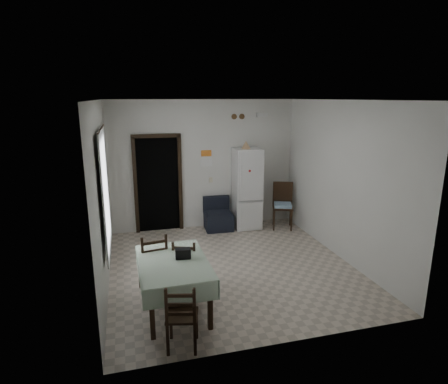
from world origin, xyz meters
TOP-DOWN VIEW (x-y plane):
  - ground at (0.00, 0.00)m, footprint 4.50×4.50m
  - ceiling at (0.00, 0.00)m, footprint 4.20×4.50m
  - wall_back at (0.00, 2.25)m, footprint 4.20×0.02m
  - wall_front at (0.00, -2.25)m, footprint 4.20×0.02m
  - wall_left at (-2.10, 0.00)m, footprint 0.02×4.50m
  - wall_right at (2.10, 0.00)m, footprint 0.02×4.50m
  - doorway at (-1.05, 2.45)m, footprint 1.06×0.52m
  - window_recess at (-2.15, -0.20)m, footprint 0.10×1.20m
  - curtain at (-2.04, -0.20)m, footprint 0.02×1.45m
  - curtain_rod at (-2.03, -0.20)m, footprint 0.02×1.60m
  - calendar at (0.05, 2.24)m, footprint 0.28×0.02m
  - calendar_image at (0.05, 2.23)m, footprint 0.24×0.01m
  - light_switch at (0.15, 2.24)m, footprint 0.08×0.02m
  - vent_left at (0.70, 2.23)m, footprint 0.12×0.03m
  - vent_right at (0.88, 2.23)m, footprint 0.12×0.03m
  - emergency_light at (1.35, 2.21)m, footprint 0.25×0.07m
  - fridge at (0.92, 1.93)m, footprint 0.62×0.62m
  - tan_cone at (0.86, 1.85)m, footprint 0.23×0.23m
  - navy_seat at (0.25, 1.93)m, footprint 0.63×0.62m
  - corner_chair at (1.70, 1.64)m, footprint 0.59×0.59m
  - dining_table at (-1.16, -1.13)m, footprint 0.96×1.44m
  - black_bag at (-1.02, -1.06)m, footprint 0.22×0.14m
  - dining_chair_far_left at (-1.41, -0.53)m, footprint 0.47×0.47m
  - dining_chair_far_right at (-0.91, -0.65)m, footprint 0.48×0.48m
  - dining_chair_near_head at (-1.18, -1.99)m, footprint 0.45×0.45m

SIDE VIEW (x-z plane):
  - ground at x=0.00m, z-range 0.00..0.00m
  - navy_seat at x=0.25m, z-range 0.00..0.73m
  - dining_table at x=-1.16m, z-range 0.00..0.74m
  - dining_chair_near_head at x=-1.18m, z-range 0.00..0.86m
  - dining_chair_far_right at x=-0.91m, z-range 0.00..0.86m
  - dining_chair_far_left at x=-1.41m, z-range 0.00..0.97m
  - corner_chair at x=1.70m, z-range 0.00..1.05m
  - black_bag at x=-1.02m, z-range 0.74..0.88m
  - fridge at x=0.92m, z-range 0.00..1.84m
  - doorway at x=-1.05m, z-range -0.05..2.17m
  - light_switch at x=0.15m, z-range 1.04..1.16m
  - wall_back at x=0.00m, z-range 0.00..2.90m
  - wall_front at x=0.00m, z-range 0.00..2.90m
  - wall_left at x=-2.10m, z-range 0.00..2.90m
  - wall_right at x=2.10m, z-range 0.00..2.90m
  - window_recess at x=-2.15m, z-range 0.75..2.35m
  - curtain at x=-2.04m, z-range 0.62..2.48m
  - calendar at x=0.05m, z-range 1.42..1.82m
  - calendar_image at x=0.05m, z-range 1.65..1.79m
  - tan_cone at x=0.86m, z-range 1.84..2.01m
  - curtain_rod at x=-2.03m, z-range 2.49..2.51m
  - vent_left at x=0.70m, z-range 2.46..2.58m
  - vent_right at x=0.88m, z-range 2.46..2.58m
  - emergency_light at x=1.35m, z-range 2.50..2.59m
  - ceiling at x=0.00m, z-range 2.89..2.91m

